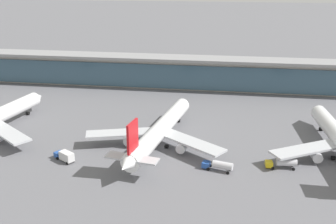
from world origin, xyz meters
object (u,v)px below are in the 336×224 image
airliner_centre_stand (159,131)px  service_truck_under_wing_blue (219,165)px  service_truck_at_far_stand_blue (65,156)px  service_truck_on_taxiway_yellow (283,163)px

airliner_centre_stand → service_truck_under_wing_blue: bearing=-36.6°
service_truck_at_far_stand_blue → service_truck_under_wing_blue: bearing=1.2°
airliner_centre_stand → service_truck_at_far_stand_blue: bearing=-149.1°
service_truck_on_taxiway_yellow → service_truck_under_wing_blue: bearing=-166.9°
service_truck_on_taxiway_yellow → airliner_centre_stand: bearing=164.6°
service_truck_on_taxiway_yellow → service_truck_at_far_stand_blue: (-62.32, -5.00, -0.02)m
service_truck_under_wing_blue → service_truck_on_taxiway_yellow: (17.69, 4.10, 0.00)m
airliner_centre_stand → service_truck_at_far_stand_blue: airliner_centre_stand is taller
airliner_centre_stand → service_truck_on_taxiway_yellow: airliner_centre_stand is taller
airliner_centre_stand → service_truck_on_taxiway_yellow: bearing=-15.4°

